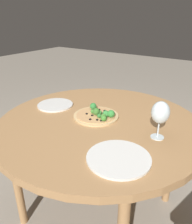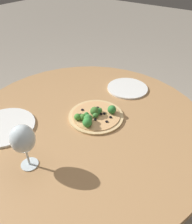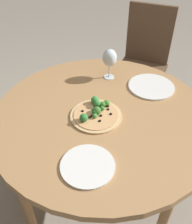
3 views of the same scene
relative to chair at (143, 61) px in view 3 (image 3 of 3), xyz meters
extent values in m
plane|color=gray|center=(-0.95, 0.24, -0.51)|extent=(12.00, 12.00, 0.00)
cylinder|color=#A87A4C|center=(-0.95, 0.24, 0.18)|extent=(1.16, 1.16, 0.04)
cylinder|color=#A87A4C|center=(-1.31, -0.12, -0.18)|extent=(0.05, 0.05, 0.68)
cylinder|color=#A87A4C|center=(-0.59, -0.12, -0.18)|extent=(0.05, 0.05, 0.68)
cylinder|color=#A87A4C|center=(-1.31, 0.60, -0.18)|extent=(0.05, 0.05, 0.68)
cylinder|color=#A87A4C|center=(-0.59, 0.60, -0.18)|extent=(0.05, 0.05, 0.68)
cube|color=brown|center=(-0.07, 0.02, -0.07)|extent=(0.49, 0.49, 0.04)
cube|color=brown|center=(0.11, -0.03, 0.20)|extent=(0.12, 0.38, 0.49)
cylinder|color=brown|center=(-0.19, 0.22, -0.30)|extent=(0.04, 0.04, 0.42)
cylinder|color=brown|center=(-0.28, -0.11, -0.30)|extent=(0.04, 0.04, 0.42)
cylinder|color=brown|center=(0.14, 0.14, -0.30)|extent=(0.04, 0.04, 0.42)
cylinder|color=brown|center=(0.05, -0.19, -0.30)|extent=(0.04, 0.04, 0.42)
cylinder|color=tan|center=(-0.99, 0.26, 0.21)|extent=(0.27, 0.27, 0.01)
cylinder|color=tan|center=(-0.99, 0.26, 0.21)|extent=(0.23, 0.23, 0.00)
sphere|color=#3C702C|center=(-0.99, 0.26, 0.24)|extent=(0.04, 0.04, 0.04)
sphere|color=#37833A|center=(-0.93, 0.27, 0.23)|extent=(0.04, 0.04, 0.04)
sphere|color=#448634|center=(-1.02, 0.27, 0.23)|extent=(0.02, 0.02, 0.02)
sphere|color=#307331|center=(-0.96, 0.23, 0.23)|extent=(0.02, 0.02, 0.02)
sphere|color=#377527|center=(-0.93, 0.27, 0.23)|extent=(0.04, 0.04, 0.04)
sphere|color=#2E7334|center=(-1.00, 0.27, 0.23)|extent=(0.04, 0.04, 0.04)
sphere|color=#438639|center=(-0.97, 0.28, 0.23)|extent=(0.03, 0.03, 0.03)
sphere|color=#408530|center=(-0.91, 0.22, 0.23)|extent=(0.03, 0.03, 0.03)
sphere|color=#348638|center=(-0.90, 0.28, 0.24)|extent=(0.04, 0.04, 0.04)
sphere|color=#317D36|center=(-1.05, 0.32, 0.24)|extent=(0.04, 0.04, 0.04)
sphere|color=#42792E|center=(-0.93, 0.24, 0.23)|extent=(0.03, 0.03, 0.03)
cylinder|color=black|center=(-1.02, 0.29, 0.22)|extent=(0.01, 0.01, 0.00)
cylinder|color=black|center=(-1.01, 0.28, 0.22)|extent=(0.01, 0.01, 0.00)
cylinder|color=black|center=(-1.00, 0.24, 0.22)|extent=(0.01, 0.01, 0.00)
cylinder|color=black|center=(-0.92, 0.21, 0.22)|extent=(0.01, 0.01, 0.00)
cylinder|color=black|center=(-0.98, 0.19, 0.22)|extent=(0.01, 0.01, 0.00)
cylinder|color=black|center=(-1.04, 0.24, 0.22)|extent=(0.01, 0.01, 0.00)
cylinder|color=black|center=(-0.98, 0.34, 0.22)|extent=(0.01, 0.01, 0.00)
cylinder|color=black|center=(-0.96, 0.29, 0.22)|extent=(0.01, 0.01, 0.00)
cylinder|color=black|center=(-0.95, 0.21, 0.22)|extent=(0.01, 0.01, 0.00)
cylinder|color=black|center=(-1.02, 0.33, 0.22)|extent=(0.01, 0.01, 0.00)
cylinder|color=silver|center=(-0.61, 0.24, 0.20)|extent=(0.07, 0.07, 0.00)
cylinder|color=silver|center=(-0.61, 0.24, 0.24)|extent=(0.01, 0.01, 0.08)
ellipsoid|color=silver|center=(-0.61, 0.24, 0.34)|extent=(0.09, 0.09, 0.11)
cylinder|color=silver|center=(-1.31, 0.25, 0.21)|extent=(0.23, 0.23, 0.01)
cylinder|color=silver|center=(-0.68, -0.02, 0.21)|extent=(0.27, 0.27, 0.01)
camera|label=1|loc=(-0.33, -0.70, 0.76)|focal=35.00mm
camera|label=2|loc=(-0.33, 0.77, 0.86)|focal=35.00mm
camera|label=3|loc=(-1.96, 0.12, 1.06)|focal=40.00mm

